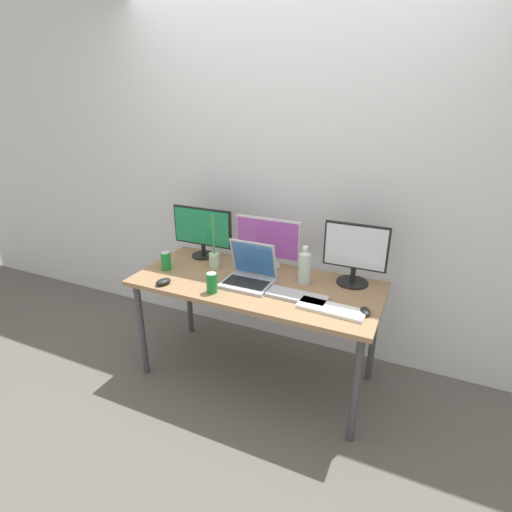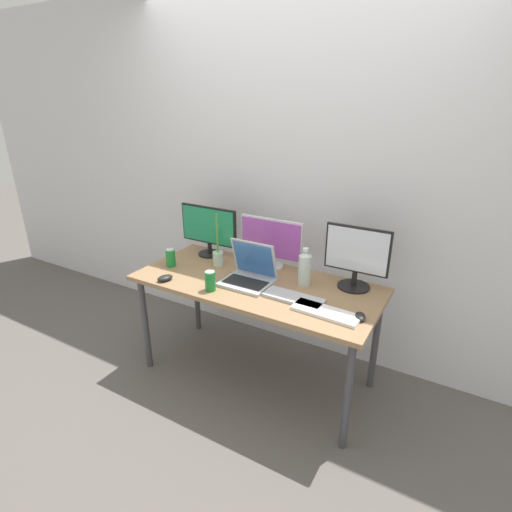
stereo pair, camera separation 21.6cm
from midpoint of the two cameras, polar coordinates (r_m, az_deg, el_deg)
name	(u,v)px [view 2 (the right image)]	position (r m, az deg, el deg)	size (l,w,h in m)	color
ground_plane	(256,375)	(2.97, 2.17, -16.69)	(16.00, 16.00, 0.00)	#5B5651
wall_back	(297,179)	(2.91, 8.07, 10.75)	(7.00, 0.08, 2.60)	silver
work_desk	(256,291)	(2.61, 2.38, -5.08)	(1.59, 0.71, 0.74)	#424247
monitor_left	(209,229)	(2.94, -4.69, 3.88)	(0.47, 0.18, 0.37)	black
monitor_center	(271,242)	(2.73, 4.41, 2.04)	(0.47, 0.17, 0.35)	silver
monitor_right	(357,256)	(2.52, 16.57, -0.03)	(0.40, 0.20, 0.40)	black
laptop_silver	(250,273)	(2.55, 1.51, -2.54)	(0.31, 0.26, 0.27)	#B7B7BC
keyboard_main	(294,298)	(2.38, 8.00, -6.01)	(0.36, 0.13, 0.02)	#B2B2B7
keyboard_aux	(326,312)	(2.26, 12.69, -7.93)	(0.38, 0.13, 0.02)	white
mouse_by_keyboard	(165,278)	(2.63, -10.60, -3.15)	(0.07, 0.11, 0.04)	black
mouse_by_laptop	(360,316)	(2.26, 17.36, -8.31)	(0.06, 0.09, 0.03)	black
water_bottle	(305,268)	(2.52, 9.42, -1.77)	(0.08, 0.08, 0.25)	silver
soda_can_near_keyboard	(171,258)	(2.82, -9.96, -0.29)	(0.07, 0.07, 0.13)	#197F33
soda_can_by_laptop	(210,281)	(2.45, -4.06, -3.63)	(0.07, 0.07, 0.13)	#197F33
bamboo_vase	(218,257)	(2.79, -3.25, -0.12)	(0.08, 0.08, 0.38)	#B2D1B7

